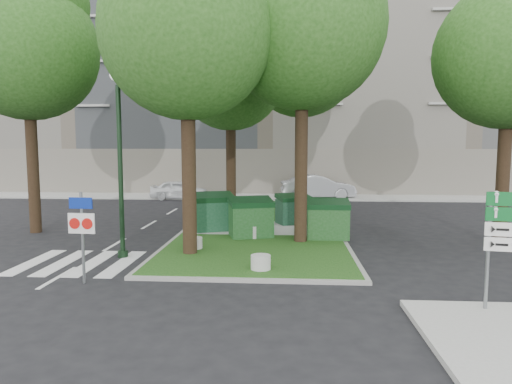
# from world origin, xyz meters

# --- Properties ---
(ground) EXTENTS (120.00, 120.00, 0.00)m
(ground) POSITION_xyz_m (0.00, 0.00, 0.00)
(ground) COLOR black
(ground) RESTS_ON ground
(median_island) EXTENTS (6.00, 16.00, 0.12)m
(median_island) POSITION_xyz_m (0.50, 8.00, 0.06)
(median_island) COLOR #164313
(median_island) RESTS_ON ground
(median_kerb) EXTENTS (6.30, 16.30, 0.10)m
(median_kerb) POSITION_xyz_m (0.50, 8.00, 0.05)
(median_kerb) COLOR gray
(median_kerb) RESTS_ON ground
(building_sidewalk) EXTENTS (42.00, 3.00, 0.12)m
(building_sidewalk) POSITION_xyz_m (0.00, 18.50, 0.06)
(building_sidewalk) COLOR #999993
(building_sidewalk) RESTS_ON ground
(zebra_crossing) EXTENTS (5.00, 3.00, 0.01)m
(zebra_crossing) POSITION_xyz_m (-3.75, 1.50, 0.01)
(zebra_crossing) COLOR silver
(zebra_crossing) RESTS_ON ground
(apartment_building) EXTENTS (41.00, 12.00, 16.00)m
(apartment_building) POSITION_xyz_m (0.00, 26.00, 8.00)
(apartment_building) COLOR #C5AD94
(apartment_building) RESTS_ON ground
(tree_median_near_left) EXTENTS (5.20, 5.20, 10.53)m
(tree_median_near_left) POSITION_xyz_m (-1.41, 2.56, 7.32)
(tree_median_near_left) COLOR black
(tree_median_near_left) RESTS_ON ground
(tree_median_near_right) EXTENTS (5.60, 5.60, 11.46)m
(tree_median_near_right) POSITION_xyz_m (2.09, 4.56, 7.99)
(tree_median_near_right) COLOR black
(tree_median_near_right) RESTS_ON ground
(tree_median_mid) EXTENTS (4.80, 4.80, 9.99)m
(tree_median_mid) POSITION_xyz_m (-0.91, 9.06, 6.98)
(tree_median_mid) COLOR black
(tree_median_mid) RESTS_ON ground
(tree_median_far) EXTENTS (5.80, 5.80, 11.93)m
(tree_median_far) POSITION_xyz_m (2.29, 12.06, 8.32)
(tree_median_far) COLOR black
(tree_median_far) RESTS_ON ground
(tree_street_left) EXTENTS (5.40, 5.40, 11.00)m
(tree_street_left) POSITION_xyz_m (-8.41, 6.06, 7.65)
(tree_street_left) COLOR black
(tree_street_left) RESTS_ON ground
(tree_street_right) EXTENTS (5.00, 5.00, 10.06)m
(tree_street_right) POSITION_xyz_m (9.09, 5.06, 6.98)
(tree_street_right) COLOR black
(tree_street_right) RESTS_ON ground
(dumpster_a) EXTENTS (1.90, 1.61, 1.50)m
(dumpster_a) POSITION_xyz_m (-1.40, 6.32, 0.84)
(dumpster_a) COLOR #113E23
(dumpster_a) RESTS_ON median_island
(dumpster_b) EXTENTS (1.81, 1.50, 1.46)m
(dumpster_b) POSITION_xyz_m (0.20, 5.19, 0.82)
(dumpster_b) COLOR #113D14
(dumpster_b) RESTS_ON median_island
(dumpster_c) EXTENTS (1.66, 1.44, 1.29)m
(dumpster_c) POSITION_xyz_m (1.80, 8.05, 0.74)
(dumpster_c) COLOR #103621
(dumpster_c) RESTS_ON median_island
(dumpster_d) EXTENTS (1.55, 1.10, 1.42)m
(dumpster_d) POSITION_xyz_m (3.00, 5.09, 0.80)
(dumpster_d) COLOR #133D12
(dumpster_d) RESTS_ON median_island
(bollard_left) EXTENTS (0.51, 0.51, 0.36)m
(bollard_left) POSITION_xyz_m (-1.48, 3.12, 0.30)
(bollard_left) COLOR #AAAAA4
(bollard_left) RESTS_ON median_island
(bollard_right) EXTENTS (0.54, 0.54, 0.39)m
(bollard_right) POSITION_xyz_m (0.82, 0.76, 0.31)
(bollard_right) COLOR #B0AFAA
(bollard_right) RESTS_ON median_island
(bollard_mid) EXTENTS (0.63, 0.63, 0.45)m
(bollard_mid) POSITION_xyz_m (0.28, 5.00, 0.34)
(bollard_mid) COLOR gray
(bollard_mid) RESTS_ON median_island
(litter_bin) EXTENTS (0.38, 0.38, 0.67)m
(litter_bin) POSITION_xyz_m (1.95, 10.23, 0.46)
(litter_bin) COLOR gold
(litter_bin) RESTS_ON median_island
(street_lamp) EXTENTS (0.46, 0.46, 5.83)m
(street_lamp) POSITION_xyz_m (-3.57, 2.27, 3.66)
(street_lamp) COLOR black
(street_lamp) RESTS_ON ground
(traffic_sign_pole) EXTENTS (0.70, 0.09, 2.33)m
(traffic_sign_pole) POSITION_xyz_m (-3.59, -0.41, 1.49)
(traffic_sign_pole) COLOR slate
(traffic_sign_pole) RESTS_ON ground
(car_white) EXTENTS (3.64, 1.50, 1.23)m
(car_white) POSITION_xyz_m (-5.38, 17.26, 0.62)
(car_white) COLOR silver
(car_white) RESTS_ON ground
(car_silver) EXTENTS (4.87, 2.18, 1.55)m
(car_silver) POSITION_xyz_m (3.50, 18.18, 0.78)
(car_silver) COLOR gray
(car_silver) RESTS_ON ground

